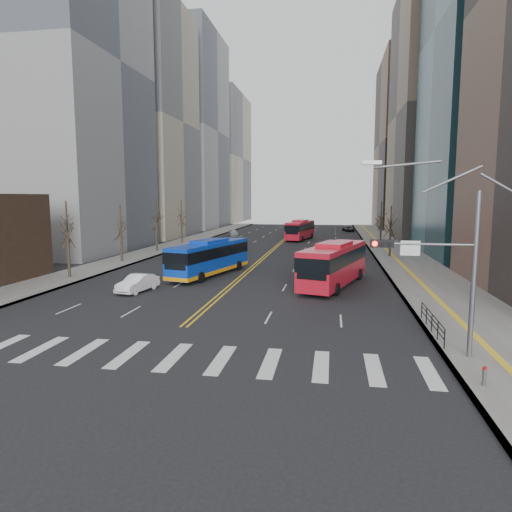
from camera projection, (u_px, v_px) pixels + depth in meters
ground at (151, 356)px, 22.28m from camera, size 220.00×220.00×0.00m
sidewalk_right at (396, 252)px, 63.41m from camera, size 7.00×130.00×0.15m
sidewalk_left at (164, 248)px, 69.00m from camera, size 5.00×130.00×0.15m
crosswalk at (151, 355)px, 22.28m from camera, size 26.70×4.00×0.01m
centerline at (280, 244)px, 76.08m from camera, size 0.55×100.00×0.01m
office_towers at (289, 111)px, 86.21m from camera, size 83.00×134.00×58.00m
signal_mast at (442, 258)px, 21.35m from camera, size 5.37×0.37×9.39m
pedestrian_railing at (432, 320)px, 25.70m from camera, size 0.06×6.06×1.02m
bollards at (511, 366)px, 19.38m from camera, size 2.87×3.17×0.78m
street_trees at (204, 220)px, 56.63m from camera, size 35.20×47.20×7.60m
blue_bus at (210, 257)px, 45.15m from camera, size 5.54×12.49×3.55m
red_bus_near at (334, 262)px, 39.74m from camera, size 6.09×12.45×3.83m
red_bus_far at (300, 229)px, 82.89m from camera, size 4.67×11.80×3.64m
car_white at (138, 283)px, 37.35m from camera, size 2.34×4.53×1.42m
car_dark_mid at (326, 258)px, 52.28m from camera, size 3.32×4.74×1.50m
car_silver at (233, 233)px, 90.34m from camera, size 2.99×4.47×1.20m
car_dark_far at (348, 229)px, 103.10m from camera, size 2.94×4.61×1.18m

